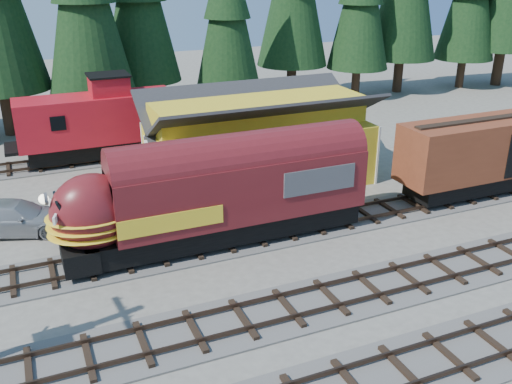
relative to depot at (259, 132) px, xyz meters
name	(u,v)px	position (x,y,z in m)	size (l,w,h in m)	color
ground	(356,264)	(0.00, -10.50, -2.96)	(120.00, 120.00, 0.00)	#6B665B
track_siding	(473,194)	(10.00, -6.50, -2.90)	(68.00, 3.20, 0.33)	#4C4947
track_spur	(66,163)	(-10.00, 7.50, -2.90)	(32.00, 3.20, 0.33)	#4C4947
depot	(259,132)	(0.00, 0.00, 0.00)	(12.80, 7.00, 5.30)	gold
locomotive	(209,199)	(-5.18, -6.50, -0.68)	(14.12, 2.81, 3.84)	black
boxcar	(502,150)	(11.58, -6.50, -0.59)	(12.35, 2.65, 3.88)	black
caboose	(98,122)	(-7.81, 7.50, -0.47)	(9.60, 2.78, 4.99)	black
pickup_truck_a	(126,213)	(-8.34, -3.47, -2.07)	(2.96, 6.41, 1.78)	black
pickup_truck_b	(15,217)	(-13.20, -1.65, -2.18)	(2.19, 5.38, 1.56)	#96999D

